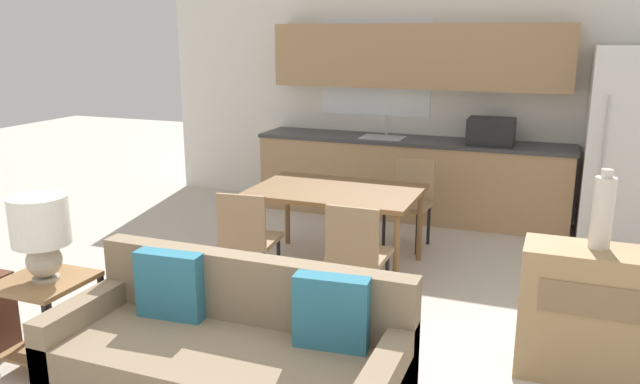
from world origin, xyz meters
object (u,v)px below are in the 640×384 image
at_px(side_table, 47,308).
at_px(table_lamp, 41,229).
at_px(credenza, 616,318).
at_px(dining_chair_near_right, 357,251).
at_px(couch, 232,354).
at_px(dining_chair_near_left, 248,236).
at_px(dining_table, 336,196).
at_px(dining_chair_far_right, 410,198).
at_px(refrigerator, 628,147).
at_px(vase, 603,212).

distance_m(side_table, table_lamp, 0.51).
height_order(credenza, dining_chair_near_right, dining_chair_near_right).
xyz_separation_m(couch, dining_chair_near_left, (-0.67, 1.48, 0.14)).
height_order(dining_table, dining_chair_far_right, dining_chair_far_right).
relative_size(refrigerator, side_table, 3.26).
bearing_deg(vase, refrigerator, 82.95).
height_order(vase, dining_chair_near_left, vase).
height_order(credenza, vase, vase).
relative_size(dining_table, dining_chair_near_left, 1.70).
bearing_deg(vase, dining_table, 150.67).
height_order(couch, dining_chair_near_right, dining_chair_near_right).
height_order(side_table, vase, vase).
distance_m(refrigerator, credenza, 2.97).
distance_m(refrigerator, side_table, 5.35).
xyz_separation_m(refrigerator, dining_chair_near_right, (-1.95, -2.54, -0.49)).
xyz_separation_m(couch, credenza, (1.98, 1.08, 0.08)).
height_order(refrigerator, dining_table, refrigerator).
distance_m(credenza, vase, 0.65).
bearing_deg(side_table, dining_chair_near_left, 67.73).
xyz_separation_m(dining_table, vase, (2.06, -1.16, 0.38)).
bearing_deg(refrigerator, dining_chair_far_right, -155.44).
xyz_separation_m(dining_table, credenza, (2.20, -1.19, -0.25)).
xyz_separation_m(side_table, vase, (3.13, 1.14, 0.64)).
relative_size(side_table, credenza, 0.54).
xyz_separation_m(credenza, dining_chair_far_right, (-1.73, 2.02, 0.07)).
distance_m(side_table, vase, 3.39).
xyz_separation_m(dining_chair_near_right, dining_chair_near_left, (-0.92, 0.02, 0.00)).
height_order(refrigerator, vase, refrigerator).
relative_size(refrigerator, couch, 0.99).
height_order(couch, vase, vase).
xyz_separation_m(couch, dining_chair_far_right, (0.26, 3.11, 0.14)).
relative_size(table_lamp, dining_chair_far_right, 0.62).
relative_size(vase, dining_chair_far_right, 0.56).
bearing_deg(refrigerator, credenza, -94.26).
relative_size(credenza, dining_chair_far_right, 1.29).
bearing_deg(dining_chair_far_right, table_lamp, -109.26).
relative_size(dining_table, dining_chair_far_right, 1.70).
distance_m(dining_table, couch, 2.31).
xyz_separation_m(side_table, table_lamp, (0.02, -0.00, 0.51)).
distance_m(refrigerator, vase, 2.90).
xyz_separation_m(dining_table, dining_chair_far_right, (0.47, 0.83, -0.18)).
distance_m(refrigerator, couch, 4.61).
xyz_separation_m(table_lamp, vase, (3.11, 1.14, 0.13)).
relative_size(side_table, dining_chair_near_left, 0.70).
xyz_separation_m(dining_table, table_lamp, (-1.05, -2.30, 0.25)).
height_order(couch, dining_chair_far_right, dining_chair_far_right).
bearing_deg(credenza, table_lamp, -161.24).
xyz_separation_m(dining_chair_far_right, dining_chair_near_right, (-0.01, -1.65, 0.00)).
relative_size(couch, table_lamp, 3.70).
distance_m(side_table, dining_chair_near_left, 1.62).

